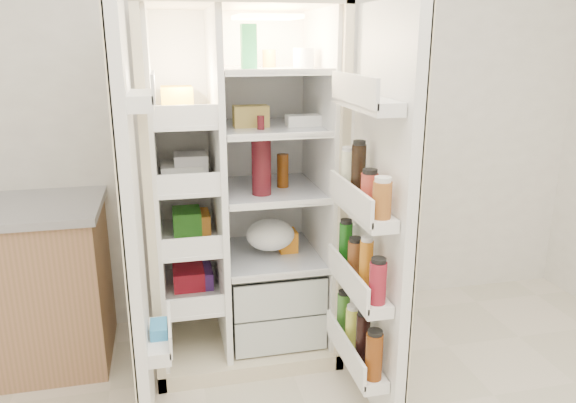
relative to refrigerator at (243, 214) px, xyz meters
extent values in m
cube|color=white|center=(0.18, 0.35, 0.61)|extent=(4.00, 0.02, 2.70)
cube|color=beige|center=(-0.02, 0.28, 0.16)|extent=(0.92, 0.04, 1.80)
cube|color=beige|center=(-0.46, -0.05, 0.16)|extent=(0.04, 0.70, 1.80)
cube|color=beige|center=(0.42, -0.05, 0.16)|extent=(0.04, 0.70, 1.80)
cube|color=beige|center=(-0.02, -0.05, 1.04)|extent=(0.92, 0.70, 0.04)
cube|color=beige|center=(-0.02, -0.05, -0.70)|extent=(0.92, 0.70, 0.08)
cube|color=white|center=(-0.02, 0.25, 0.18)|extent=(0.84, 0.02, 1.68)
cube|color=white|center=(-0.43, -0.05, 0.18)|extent=(0.02, 0.62, 1.68)
cube|color=white|center=(0.39, -0.05, 0.18)|extent=(0.02, 0.62, 1.68)
cube|color=white|center=(-0.13, -0.05, 0.18)|extent=(0.03, 0.62, 1.68)
cube|color=silver|center=(0.14, -0.07, -0.56)|extent=(0.47, 0.52, 0.19)
cube|color=silver|center=(0.14, -0.07, -0.36)|extent=(0.47, 0.52, 0.19)
cube|color=#FFD18C|center=(0.14, 0.00, 0.98)|extent=(0.30, 0.30, 0.02)
cube|color=white|center=(-0.28, -0.05, -0.39)|extent=(0.28, 0.58, 0.02)
cube|color=white|center=(-0.28, -0.05, -0.09)|extent=(0.28, 0.58, 0.02)
cube|color=white|center=(-0.28, -0.05, 0.21)|extent=(0.28, 0.58, 0.02)
cube|color=white|center=(-0.28, -0.05, 0.51)|extent=(0.28, 0.58, 0.02)
cube|color=silver|center=(0.14, -0.05, -0.22)|extent=(0.49, 0.58, 0.01)
cube|color=silver|center=(0.14, -0.05, 0.14)|extent=(0.49, 0.58, 0.01)
cube|color=silver|center=(0.14, -0.05, 0.46)|extent=(0.49, 0.58, 0.02)
cube|color=silver|center=(0.14, -0.05, 0.74)|extent=(0.49, 0.58, 0.02)
cube|color=red|center=(-0.28, -0.05, -0.33)|extent=(0.16, 0.20, 0.10)
cube|color=#348C26|center=(-0.28, -0.05, -0.02)|extent=(0.14, 0.18, 0.12)
cube|color=silver|center=(-0.28, -0.05, 0.25)|extent=(0.20, 0.22, 0.07)
cube|color=gold|center=(-0.28, -0.05, 0.59)|extent=(0.15, 0.16, 0.14)
cube|color=#572D87|center=(-0.28, -0.05, -0.34)|extent=(0.18, 0.20, 0.09)
cube|color=orange|center=(-0.28, -0.05, -0.03)|extent=(0.14, 0.18, 0.10)
cube|color=silver|center=(-0.28, -0.05, 0.28)|extent=(0.16, 0.16, 0.12)
sphere|color=orange|center=(0.01, -0.15, -0.62)|extent=(0.07, 0.07, 0.07)
sphere|color=orange|center=(0.10, -0.11, -0.62)|extent=(0.07, 0.07, 0.07)
sphere|color=orange|center=(0.20, -0.15, -0.62)|extent=(0.07, 0.07, 0.07)
sphere|color=orange|center=(0.06, -0.01, -0.62)|extent=(0.07, 0.07, 0.07)
sphere|color=orange|center=(0.16, -0.03, -0.62)|extent=(0.07, 0.07, 0.07)
sphere|color=orange|center=(0.26, -0.07, -0.62)|extent=(0.07, 0.07, 0.07)
ellipsoid|color=#346D24|center=(0.14, -0.05, -0.34)|extent=(0.26, 0.24, 0.11)
cylinder|color=#4E1017|center=(0.07, -0.16, 0.29)|extent=(0.10, 0.10, 0.30)
cylinder|color=#6B320B|center=(0.21, -0.05, 0.23)|extent=(0.06, 0.06, 0.17)
cube|color=#268E4F|center=(0.03, -0.14, 0.84)|extent=(0.07, 0.07, 0.20)
cylinder|color=silver|center=(0.30, -0.09, 0.79)|extent=(0.10, 0.10, 0.09)
cylinder|color=#A37325|center=(0.15, -0.01, 0.79)|extent=(0.06, 0.06, 0.08)
cube|color=white|center=(0.32, -0.10, 0.49)|extent=(0.21, 0.09, 0.05)
cube|color=#AB9244|center=(0.04, -0.07, 0.52)|extent=(0.17, 0.09, 0.10)
ellipsoid|color=white|center=(0.13, -0.08, -0.13)|extent=(0.25, 0.23, 0.16)
cube|color=orange|center=(0.23, -0.03, -0.16)|extent=(0.09, 0.11, 0.11)
cube|color=white|center=(-0.52, -0.60, 0.16)|extent=(0.05, 0.40, 1.72)
cube|color=beige|center=(-0.54, -0.60, 0.16)|extent=(0.01, 0.40, 1.72)
cube|color=white|center=(-0.45, -0.60, -0.34)|extent=(0.09, 0.32, 0.06)
cube|color=white|center=(-0.45, -0.60, 0.66)|extent=(0.09, 0.32, 0.06)
cube|color=#338CCC|center=(-0.45, -0.60, -0.31)|extent=(0.07, 0.12, 0.10)
cube|color=white|center=(0.48, -0.69, 0.16)|extent=(0.05, 0.58, 1.72)
cube|color=beige|center=(0.51, -0.69, 0.16)|extent=(0.01, 0.58, 1.72)
cube|color=white|center=(0.40, -0.69, -0.48)|extent=(0.11, 0.50, 0.05)
cube|color=white|center=(0.40, -0.69, -0.14)|extent=(0.11, 0.50, 0.05)
cube|color=white|center=(0.40, -0.69, 0.21)|extent=(0.11, 0.50, 0.05)
cube|color=white|center=(0.40, -0.69, 0.64)|extent=(0.11, 0.50, 0.05)
cylinder|color=#6B300B|center=(0.40, -0.89, -0.36)|extent=(0.07, 0.07, 0.20)
cylinder|color=black|center=(0.40, -0.76, -0.35)|extent=(0.06, 0.06, 0.22)
cylinder|color=#D3DA48|center=(0.40, -0.63, -0.37)|extent=(0.06, 0.06, 0.18)
cylinder|color=#3A7828|center=(0.40, -0.50, -0.36)|extent=(0.06, 0.06, 0.19)
cylinder|color=maroon|center=(0.40, -0.89, -0.03)|extent=(0.07, 0.07, 0.17)
cylinder|color=#C26E16|center=(0.40, -0.76, -0.01)|extent=(0.06, 0.06, 0.21)
cylinder|color=brown|center=(0.40, -0.63, -0.04)|extent=(0.07, 0.07, 0.16)
cylinder|color=#165A14|center=(0.40, -0.50, -0.02)|extent=(0.06, 0.06, 0.20)
cylinder|color=#955420|center=(0.40, -0.89, 0.30)|extent=(0.07, 0.07, 0.14)
cylinder|color=#B53D2E|center=(0.40, -0.76, 0.30)|extent=(0.07, 0.07, 0.14)
cylinder|color=black|center=(0.40, -0.63, 0.35)|extent=(0.06, 0.06, 0.23)
cylinder|color=#EDF1C6|center=(0.40, -0.50, 0.32)|extent=(0.06, 0.06, 0.18)
camera|label=1|loc=(-0.37, -2.70, 0.87)|focal=34.00mm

